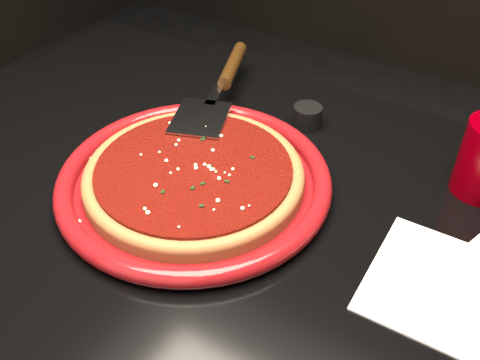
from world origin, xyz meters
name	(u,v)px	position (x,y,z in m)	size (l,w,h in m)	color
table	(236,360)	(0.00, 0.00, 0.38)	(1.20, 0.80, 0.75)	black
plate	(194,180)	(-0.08, 0.01, 0.76)	(0.40, 0.40, 0.03)	maroon
pizza_crust	(194,177)	(-0.08, 0.01, 0.77)	(0.32, 0.32, 0.02)	brown
pizza_crust_rim	(194,173)	(-0.08, 0.01, 0.78)	(0.32, 0.32, 0.02)	brown
pizza_sauce	(194,170)	(-0.08, 0.01, 0.78)	(0.28, 0.28, 0.01)	maroon
parmesan_dusting	(193,166)	(-0.08, 0.01, 0.79)	(0.28, 0.28, 0.01)	beige
basil_flecks	(193,166)	(-0.08, 0.01, 0.79)	(0.25, 0.25, 0.00)	black
pizza_server	(219,87)	(-0.16, 0.21, 0.80)	(0.10, 0.36, 0.03)	#AEB1B6
napkin_a	(445,288)	(0.29, 0.02, 0.75)	(0.18, 0.18, 0.00)	silver
ramekin	(307,116)	(-0.01, 0.25, 0.77)	(0.05, 0.05, 0.04)	black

